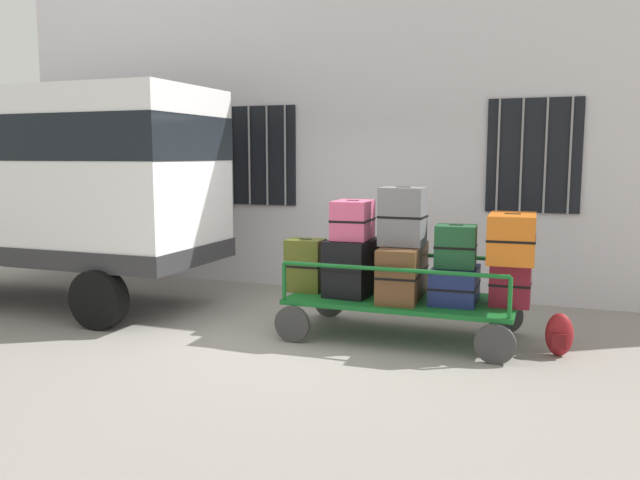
# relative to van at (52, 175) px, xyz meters

# --- Properties ---
(ground_plane) EXTENTS (40.00, 40.00, 0.00)m
(ground_plane) POSITION_rel_van_xyz_m (3.83, -0.32, -1.74)
(ground_plane) COLOR gray
(building_wall) EXTENTS (12.00, 0.38, 5.00)m
(building_wall) POSITION_rel_van_xyz_m (3.83, 2.32, 0.76)
(building_wall) COLOR silver
(building_wall) RESTS_ON ground
(van) EXTENTS (4.48, 1.93, 2.84)m
(van) POSITION_rel_van_xyz_m (0.00, 0.00, 0.00)
(van) COLOR white
(van) RESTS_ON ground
(luggage_cart) EXTENTS (2.52, 1.24, 0.45)m
(luggage_cart) POSITION_rel_van_xyz_m (4.80, -0.01, -1.37)
(luggage_cart) COLOR #146023
(luggage_cart) RESTS_ON ground
(cart_railing) EXTENTS (2.41, 1.11, 0.43)m
(cart_railing) POSITION_rel_van_xyz_m (4.80, -0.01, -0.94)
(cart_railing) COLOR #146023
(cart_railing) RESTS_ON luggage_cart
(suitcase_left_bottom) EXTENTS (0.43, 0.35, 0.61)m
(suitcase_left_bottom) POSITION_rel_van_xyz_m (3.66, -0.02, -0.99)
(suitcase_left_bottom) COLOR #4C5119
(suitcase_left_bottom) RESTS_ON luggage_cart
(suitcase_midleft_bottom) EXTENTS (0.53, 0.76, 0.63)m
(suitcase_midleft_bottom) POSITION_rel_van_xyz_m (4.23, 0.01, -0.98)
(suitcase_midleft_bottom) COLOR black
(suitcase_midleft_bottom) RESTS_ON luggage_cart
(suitcase_midleft_middle) EXTENTS (0.42, 0.56, 0.44)m
(suitcase_midleft_middle) POSITION_rel_van_xyz_m (4.23, -0.02, -0.45)
(suitcase_midleft_middle) COLOR #CC4C72
(suitcase_midleft_middle) RESTS_ON suitcase_midleft_bottom
(suitcase_center_bottom) EXTENTS (0.48, 1.03, 0.59)m
(suitcase_center_bottom) POSITION_rel_van_xyz_m (4.80, 0.01, -1.00)
(suitcase_center_bottom) COLOR brown
(suitcase_center_bottom) RESTS_ON luggage_cart
(suitcase_center_middle) EXTENTS (0.49, 0.37, 0.64)m
(suitcase_center_middle) POSITION_rel_van_xyz_m (4.80, -0.03, -0.39)
(suitcase_center_middle) COLOR slate
(suitcase_center_middle) RESTS_ON suitcase_center_bottom
(suitcase_midright_bottom) EXTENTS (0.50, 0.72, 0.38)m
(suitcase_midright_bottom) POSITION_rel_van_xyz_m (5.37, 0.01, -1.11)
(suitcase_midright_bottom) COLOR navy
(suitcase_midright_bottom) RESTS_ON luggage_cart
(suitcase_midright_middle) EXTENTS (0.45, 0.40, 0.46)m
(suitcase_midright_middle) POSITION_rel_van_xyz_m (5.37, 0.01, -0.69)
(suitcase_midright_middle) COLOR #194C28
(suitcase_midright_middle) RESTS_ON suitcase_midright_bottom
(suitcase_right_bottom) EXTENTS (0.42, 0.28, 0.47)m
(suitcase_right_bottom) POSITION_rel_van_xyz_m (5.94, -0.00, -1.06)
(suitcase_right_bottom) COLOR maroon
(suitcase_right_bottom) RESTS_ON luggage_cart
(suitcase_right_middle) EXTENTS (0.50, 0.75, 0.50)m
(suitcase_right_middle) POSITION_rel_van_xyz_m (5.94, -0.01, -0.57)
(suitcase_right_middle) COLOR orange
(suitcase_right_middle) RESTS_ON suitcase_right_bottom
(backpack) EXTENTS (0.27, 0.22, 0.44)m
(backpack) POSITION_rel_van_xyz_m (6.44, -0.12, -1.52)
(backpack) COLOR maroon
(backpack) RESTS_ON ground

